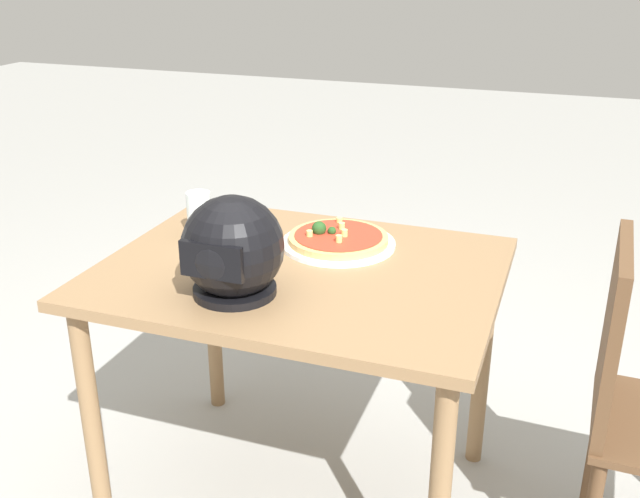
% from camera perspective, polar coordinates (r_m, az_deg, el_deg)
% --- Properties ---
extents(ground_plane, '(14.00, 14.00, 0.00)m').
position_cam_1_polar(ground_plane, '(2.35, -1.33, -18.34)').
color(ground_plane, '#9E9E99').
extents(dining_table, '(1.04, 0.81, 0.75)m').
position_cam_1_polar(dining_table, '(1.99, -1.50, -3.97)').
color(dining_table, olive).
rests_on(dining_table, ground).
extents(pizza_plate, '(0.32, 0.32, 0.01)m').
position_cam_1_polar(pizza_plate, '(2.08, 1.43, 0.43)').
color(pizza_plate, white).
rests_on(pizza_plate, dining_table).
extents(pizza, '(0.28, 0.28, 0.05)m').
position_cam_1_polar(pizza, '(2.08, 1.34, 0.90)').
color(pizza, tan).
rests_on(pizza, pizza_plate).
extents(motorcycle_helmet, '(0.25, 0.25, 0.25)m').
position_cam_1_polar(motorcycle_helmet, '(1.76, -6.77, 0.01)').
color(motorcycle_helmet, black).
rests_on(motorcycle_helmet, dining_table).
extents(drinking_glass, '(0.07, 0.07, 0.13)m').
position_cam_1_polar(drinking_glass, '(2.16, -9.33, 2.63)').
color(drinking_glass, silver).
rests_on(drinking_glass, dining_table).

